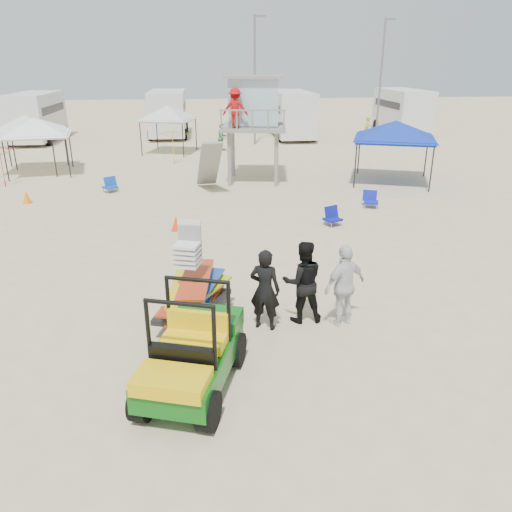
{
  "coord_description": "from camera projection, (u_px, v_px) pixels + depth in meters",
  "views": [
    {
      "loc": [
        -0.6,
        -7.23,
        5.36
      ],
      "look_at": [
        0.5,
        3.0,
        1.3
      ],
      "focal_mm": 35.0,
      "sensor_mm": 36.0,
      "label": 1
    }
  ],
  "objects": [
    {
      "name": "light_pole_left",
      "position": [
        255.0,
        82.0,
        32.52
      ],
      "size": [
        0.14,
        0.14,
        8.0
      ],
      "primitive_type": "cylinder",
      "color": "slate",
      "rests_on": "ground"
    },
    {
      "name": "surf_trailer",
      "position": [
        192.0,
        289.0,
        10.54
      ],
      "size": [
        1.71,
        2.39,
        2.06
      ],
      "color": "black",
      "rests_on": "ground"
    },
    {
      "name": "rv_mid_left",
      "position": [
        168.0,
        111.0,
        36.89
      ],
      "size": [
        2.65,
        6.5,
        3.25
      ],
      "color": "silver",
      "rests_on": "ground"
    },
    {
      "name": "umbrella_a",
      "position": [
        2.0,
        166.0,
        22.22
      ],
      "size": [
        2.36,
        2.39,
        1.86
      ],
      "primitive_type": "imported",
      "rotation": [
        0.0,
        0.0,
        0.17
      ],
      "color": "#B01234",
      "rests_on": "ground"
    },
    {
      "name": "canopy_white_b",
      "position": [
        25.0,
        118.0,
        24.66
      ],
      "size": [
        3.22,
        3.22,
        3.24
      ],
      "color": "black",
      "rests_on": "ground"
    },
    {
      "name": "cone_near",
      "position": [
        176.0,
        223.0,
        16.72
      ],
      "size": [
        0.34,
        0.34,
        0.5
      ],
      "primitive_type": "cone",
      "color": "#FF3E08",
      "rests_on": "ground"
    },
    {
      "name": "canopy_white_a",
      "position": [
        35.0,
        121.0,
        24.22
      ],
      "size": [
        3.41,
        3.41,
        3.15
      ],
      "color": "black",
      "rests_on": "ground"
    },
    {
      "name": "cone_far",
      "position": [
        27.0,
        197.0,
        19.91
      ],
      "size": [
        0.34,
        0.34,
        0.5
      ],
      "primitive_type": "cone",
      "color": "orange",
      "rests_on": "ground"
    },
    {
      "name": "man_left",
      "position": [
        265.0,
        290.0,
        10.39
      ],
      "size": [
        0.76,
        0.64,
        1.78
      ],
      "primitive_type": "imported",
      "rotation": [
        0.0,
        0.0,
        2.75
      ],
      "color": "black",
      "rests_on": "ground"
    },
    {
      "name": "umbrella_b",
      "position": [
        174.0,
        147.0,
        27.1
      ],
      "size": [
        2.91,
        2.91,
        1.87
      ],
      "primitive_type": "imported",
      "rotation": [
        0.0,
        0.0,
        0.74
      ],
      "color": "#EFA915",
      "rests_on": "ground"
    },
    {
      "name": "distant_beachgoers",
      "position": [
        281.0,
        134.0,
        32.25
      ],
      "size": [
        10.69,
        2.82,
        1.84
      ],
      "color": "#4B7E54",
      "rests_on": "ground"
    },
    {
      "name": "light_pole_right",
      "position": [
        380.0,
        81.0,
        34.81
      ],
      "size": [
        0.14,
        0.14,
        8.0
      ],
      "primitive_type": "cylinder",
      "color": "slate",
      "rests_on": "ground"
    },
    {
      "name": "man_right",
      "position": [
        344.0,
        285.0,
        10.55
      ],
      "size": [
        1.15,
        0.88,
        1.81
      ],
      "primitive_type": "imported",
      "rotation": [
        0.0,
        0.0,
        3.62
      ],
      "color": "silver",
      "rests_on": "ground"
    },
    {
      "name": "canopy_white_c",
      "position": [
        168.0,
        108.0,
        29.82
      ],
      "size": [
        3.44,
        3.44,
        3.22
      ],
      "color": "black",
      "rests_on": "ground"
    },
    {
      "name": "rv_far_right",
      "position": [
        402.0,
        109.0,
        38.68
      ],
      "size": [
        2.64,
        6.6,
        3.25
      ],
      "color": "silver",
      "rests_on": "ground"
    },
    {
      "name": "ground",
      "position": [
        246.0,
        389.0,
        8.71
      ],
      "size": [
        140.0,
        140.0,
        0.0
      ],
      "primitive_type": "plane",
      "color": "beige",
      "rests_on": "ground"
    },
    {
      "name": "beach_chair_b",
      "position": [
        332.0,
        216.0,
        17.3
      ],
      "size": [
        0.71,
        0.78,
        0.64
      ],
      "color": "#0D1392",
      "rests_on": "ground"
    },
    {
      "name": "man_mid",
      "position": [
        303.0,
        282.0,
        10.7
      ],
      "size": [
        0.9,
        0.71,
        1.84
      ],
      "primitive_type": "imported",
      "rotation": [
        0.0,
        0.0,
        3.15
      ],
      "color": "black",
      "rests_on": "ground"
    },
    {
      "name": "canopy_blue",
      "position": [
        396.0,
        124.0,
        22.52
      ],
      "size": [
        4.32,
        4.32,
        3.21
      ],
      "color": "black",
      "rests_on": "ground"
    },
    {
      "name": "utility_cart",
      "position": [
        190.0,
        346.0,
        8.36
      ],
      "size": [
        1.93,
        2.74,
        1.89
      ],
      "color": "#0D5911",
      "rests_on": "ground"
    },
    {
      "name": "rv_mid_right",
      "position": [
        291.0,
        112.0,
        36.4
      ],
      "size": [
        2.64,
        7.0,
        3.25
      ],
      "color": "silver",
      "rests_on": "ground"
    },
    {
      "name": "beach_chair_c",
      "position": [
        370.0,
        199.0,
        19.39
      ],
      "size": [
        0.68,
        0.75,
        0.64
      ],
      "color": "#0F1CAC",
      "rests_on": "ground"
    },
    {
      "name": "lifeguard_tower",
      "position": [
        251.0,
        105.0,
        22.59
      ],
      "size": [
        3.25,
        3.25,
        4.6
      ],
      "color": "gray",
      "rests_on": "ground"
    },
    {
      "name": "beach_chair_a",
      "position": [
        110.0,
        184.0,
        21.65
      ],
      "size": [
        0.73,
        0.84,
        0.64
      ],
      "color": "#1042B6",
      "rests_on": "ground"
    },
    {
      "name": "rv_far_left",
      "position": [
        36.0,
        115.0,
        34.6
      ],
      "size": [
        2.64,
        6.8,
        3.25
      ],
      "color": "silver",
      "rests_on": "ground"
    }
  ]
}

